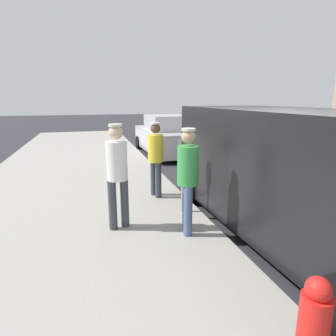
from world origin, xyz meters
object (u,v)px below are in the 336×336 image
(pedestrian_in_white, at_px, (117,170))
(pedestrian_in_yellow, at_px, (156,155))
(fire_hydrant, at_px, (313,328))
(parked_van, at_px, (291,171))
(pedestrian_in_green, at_px, (188,175))
(parked_sedan_behind, at_px, (167,137))
(parking_meter_near, at_px, (183,160))

(pedestrian_in_white, relative_size, pedestrian_in_yellow, 1.07)
(pedestrian_in_white, xyz_separation_m, pedestrian_in_yellow, (-0.99, -1.45, -0.07))
(fire_hydrant, bearing_deg, parked_van, -123.79)
(pedestrian_in_green, relative_size, parked_sedan_behind, 0.39)
(pedestrian_in_green, height_order, pedestrian_in_yellow, pedestrian_in_green)
(parked_sedan_behind, bearing_deg, pedestrian_in_yellow, 72.34)
(parked_van, xyz_separation_m, parked_sedan_behind, (-0.02, -7.88, -0.41))
(pedestrian_in_white, height_order, parked_sedan_behind, pedestrian_in_white)
(pedestrian_in_white, xyz_separation_m, parked_sedan_behind, (-2.80, -7.12, -0.43))
(parked_van, height_order, parked_sedan_behind, parked_van)
(parking_meter_near, relative_size, fire_hydrant, 1.77)
(pedestrian_in_green, relative_size, fire_hydrant, 2.01)
(parked_sedan_behind, distance_m, fire_hydrant, 10.40)
(pedestrian_in_white, distance_m, parked_sedan_behind, 7.67)
(parked_sedan_behind, bearing_deg, parked_van, 89.89)
(pedestrian_in_white, relative_size, parked_van, 0.34)
(parking_meter_near, height_order, pedestrian_in_white, pedestrian_in_white)
(pedestrian_in_green, height_order, pedestrian_in_white, pedestrian_in_white)
(parked_van, height_order, fire_hydrant, parked_van)
(parked_van, xyz_separation_m, fire_hydrant, (1.60, 2.39, -0.59))
(pedestrian_in_white, distance_m, fire_hydrant, 3.41)
(pedestrian_in_green, distance_m, parked_sedan_behind, 7.82)
(parked_sedan_behind, bearing_deg, pedestrian_in_white, 68.58)
(pedestrian_in_yellow, bearing_deg, parked_van, 129.11)
(parked_van, relative_size, parked_sedan_behind, 1.18)
(parking_meter_near, relative_size, pedestrian_in_white, 0.86)
(parked_sedan_behind, relative_size, fire_hydrant, 5.18)
(pedestrian_in_white, distance_m, pedestrian_in_yellow, 1.76)
(pedestrian_in_yellow, xyz_separation_m, fire_hydrant, (-0.19, 4.59, -0.53))
(parking_meter_near, xyz_separation_m, pedestrian_in_green, (0.22, 0.88, -0.04))
(parking_meter_near, bearing_deg, parked_sedan_behind, -102.69)
(pedestrian_in_green, xyz_separation_m, pedestrian_in_white, (1.06, -0.49, 0.03))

